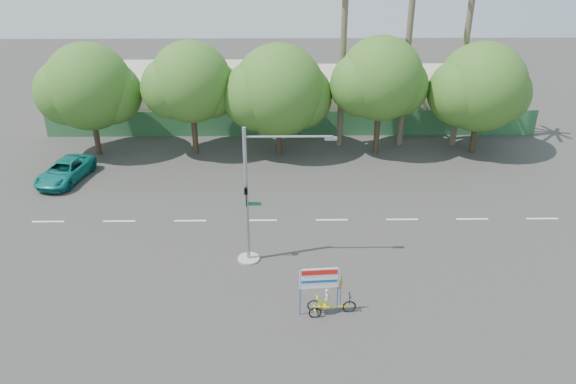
{
  "coord_description": "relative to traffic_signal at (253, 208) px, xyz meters",
  "views": [
    {
      "loc": [
        -0.82,
        -19.7,
        15.52
      ],
      "look_at": [
        -0.52,
        4.54,
        3.5
      ],
      "focal_mm": 35.0,
      "sensor_mm": 36.0,
      "label": 1
    }
  ],
  "objects": [
    {
      "name": "palm_short",
      "position": [
        5.7,
        15.52,
        5.94
      ],
      "size": [
        3.73,
        3.79,
        14.45
      ],
      "color": "#70604C",
      "rests_on": "ground"
    },
    {
      "name": "pickup_truck",
      "position": [
        -12.61,
        9.48,
        -2.25
      ],
      "size": [
        3.1,
        5.13,
        1.33
      ],
      "primitive_type": "imported",
      "rotation": [
        0.0,
        0.0,
        -0.2
      ],
      "color": "#10726D",
      "rests_on": "ground"
    },
    {
      "name": "building_left",
      "position": [
        -7.8,
        22.02,
        -0.92
      ],
      "size": [
        12.0,
        8.0,
        4.0
      ],
      "primitive_type": "cube",
      "color": "#B6AC91",
      "rests_on": "ground"
    },
    {
      "name": "palm_mid",
      "position": [
        14.2,
        15.52,
        6.48
      ],
      "size": [
        3.73,
        3.79,
        15.45
      ],
      "color": "#70604C",
      "rests_on": "ground"
    },
    {
      "name": "tree_center",
      "position": [
        1.14,
        14.02,
        1.55
      ],
      "size": [
        7.62,
        6.4,
        7.85
      ],
      "color": "#473828",
      "rests_on": "ground"
    },
    {
      "name": "tree_far_right",
      "position": [
        15.15,
        14.02,
        1.73
      ],
      "size": [
        7.38,
        6.2,
        7.94
      ],
      "color": "#473828",
      "rests_on": "ground"
    },
    {
      "name": "building_right",
      "position": [
        10.2,
        22.02,
        -1.12
      ],
      "size": [
        14.0,
        8.0,
        3.6
      ],
      "primitive_type": "cube",
      "color": "#B6AC91",
      "rests_on": "ground"
    },
    {
      "name": "traffic_signal",
      "position": [
        0.0,
        0.0,
        0.0
      ],
      "size": [
        4.72,
        1.1,
        7.0
      ],
      "color": "gray",
      "rests_on": "ground"
    },
    {
      "name": "ground",
      "position": [
        2.2,
        -3.98,
        -2.92
      ],
      "size": [
        120.0,
        120.0,
        0.0
      ],
      "primitive_type": "plane",
      "color": "#33302D",
      "rests_on": "ground"
    },
    {
      "name": "tree_left",
      "position": [
        -4.85,
        14.02,
        2.14
      ],
      "size": [
        6.66,
        5.6,
        8.07
      ],
      "color": "#473828",
      "rests_on": "ground"
    },
    {
      "name": "fence",
      "position": [
        2.2,
        17.52,
        -1.92
      ],
      "size": [
        38.0,
        0.08,
        2.0
      ],
      "primitive_type": "cube",
      "color": "#336B3D",
      "rests_on": "ground"
    },
    {
      "name": "trike_billboard",
      "position": [
        3.17,
        -4.25,
        -1.93
      ],
      "size": [
        2.5,
        0.62,
        2.45
      ],
      "rotation": [
        0.0,
        0.0,
        0.07
      ],
      "color": "black",
      "rests_on": "ground"
    },
    {
      "name": "tree_far_left",
      "position": [
        -11.85,
        14.02,
        1.84
      ],
      "size": [
        7.14,
        6.0,
        7.96
      ],
      "color": "#473828",
      "rests_on": "ground"
    },
    {
      "name": "tree_right",
      "position": [
        8.15,
        14.02,
        2.32
      ],
      "size": [
        6.9,
        5.8,
        8.36
      ],
      "color": "#473828",
      "rests_on": "ground"
    }
  ]
}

